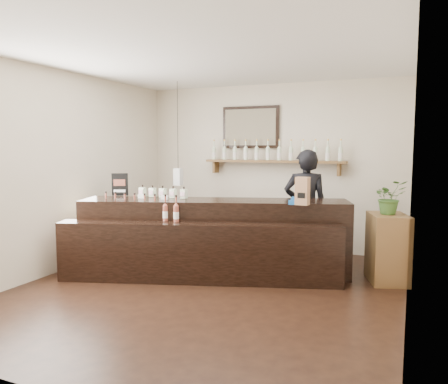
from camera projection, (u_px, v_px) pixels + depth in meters
ground at (208, 289)px, 5.37m from camera, size 5.00×5.00×0.00m
room_shell at (207, 150)px, 5.19m from camera, size 5.00×5.00×5.00m
back_wall_decor at (260, 146)px, 7.41m from camera, size 2.66×0.96×1.69m
counter at (209, 240)px, 5.93m from camera, size 3.67×2.09×1.19m
promo_sign at (120, 184)px, 6.49m from camera, size 0.22×0.12×0.33m
paper_bag at (302, 191)px, 5.46m from camera, size 0.17×0.14×0.35m
tape_dispenser at (293, 202)px, 5.49m from camera, size 0.13×0.07×0.10m
side_cabinet at (387, 248)px, 5.63m from camera, size 0.61×0.71×0.89m
potted_plant at (390, 197)px, 5.57m from camera, size 0.52×0.50×0.44m
shopkeeper at (305, 201)px, 6.35m from camera, size 0.81×0.64×1.93m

